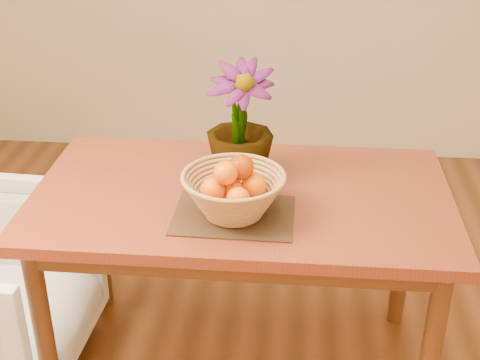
{
  "coord_description": "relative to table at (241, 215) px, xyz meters",
  "views": [
    {
      "loc": [
        0.17,
        -1.66,
        1.82
      ],
      "look_at": [
        0.01,
        0.19,
        0.85
      ],
      "focal_mm": 50.0,
      "sensor_mm": 36.0,
      "label": 1
    }
  ],
  "objects": [
    {
      "name": "potted_plant",
      "position": [
        -0.02,
        0.11,
        0.29
      ],
      "size": [
        0.24,
        0.24,
        0.41
      ],
      "primitive_type": "imported",
      "rotation": [
        0.0,
        0.0,
        0.03
      ],
      "color": "#1D4413",
      "rests_on": "table"
    },
    {
      "name": "placemat",
      "position": [
        -0.01,
        -0.16,
        0.09
      ],
      "size": [
        0.38,
        0.29,
        0.01
      ],
      "primitive_type": "cube",
      "rotation": [
        0.0,
        0.0,
        -0.01
      ],
      "color": "#382414",
      "rests_on": "table"
    },
    {
      "name": "orange_pile",
      "position": [
        -0.01,
        -0.15,
        0.21
      ],
      "size": [
        0.2,
        0.19,
        0.14
      ],
      "rotation": [
        0.0,
        0.0,
        -0.29
      ],
      "color": "#FB6404",
      "rests_on": "wicker_basket"
    },
    {
      "name": "table",
      "position": [
        0.0,
        0.0,
        0.0
      ],
      "size": [
        1.4,
        0.8,
        0.75
      ],
      "color": "maroon",
      "rests_on": "floor"
    },
    {
      "name": "wicker_basket",
      "position": [
        -0.01,
        -0.16,
        0.16
      ],
      "size": [
        0.33,
        0.33,
        0.13
      ],
      "color": "#A67945",
      "rests_on": "placemat"
    }
  ]
}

